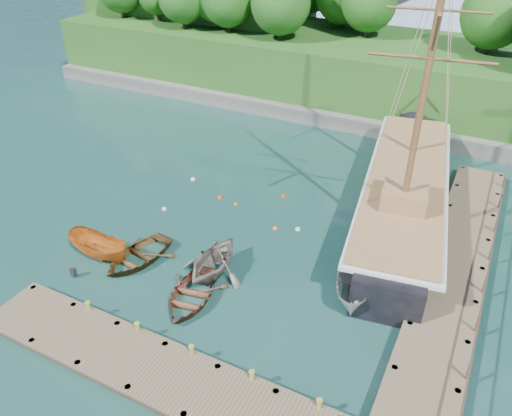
# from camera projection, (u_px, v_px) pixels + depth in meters

# --- Properties ---
(ground) EXTENTS (160.00, 160.00, 0.00)m
(ground) POSITION_uv_depth(u_px,v_px,m) (214.00, 282.00, 26.99)
(ground) COLOR #153A36
(ground) RESTS_ON ground
(dock_near) EXTENTS (20.00, 3.20, 1.10)m
(dock_near) POSITION_uv_depth(u_px,v_px,m) (174.00, 379.00, 21.12)
(dock_near) COLOR brown
(dock_near) RESTS_ON ground
(dock_east) EXTENTS (3.20, 24.00, 1.10)m
(dock_east) POSITION_uv_depth(u_px,v_px,m) (457.00, 264.00, 27.59)
(dock_east) COLOR brown
(dock_east) RESTS_ON ground
(bollard_0) EXTENTS (0.26, 0.26, 0.45)m
(bollard_0) POSITION_uv_depth(u_px,v_px,m) (91.00, 318.00, 24.70)
(bollard_0) COLOR olive
(bollard_0) RESTS_ON ground
(bollard_1) EXTENTS (0.26, 0.26, 0.45)m
(bollard_1) POSITION_uv_depth(u_px,v_px,m) (139.00, 339.00, 23.55)
(bollard_1) COLOR olive
(bollard_1) RESTS_ON ground
(bollard_2) EXTENTS (0.26, 0.26, 0.45)m
(bollard_2) POSITION_uv_depth(u_px,v_px,m) (193.00, 362.00, 22.40)
(bollard_2) COLOR olive
(bollard_2) RESTS_ON ground
(bollard_3) EXTENTS (0.26, 0.26, 0.45)m
(bollard_3) POSITION_uv_depth(u_px,v_px,m) (252.00, 388.00, 21.25)
(bollard_3) COLOR olive
(bollard_3) RESTS_ON ground
(bollard_4) EXTENTS (0.26, 0.26, 0.45)m
(bollard_4) POSITION_uv_depth(u_px,v_px,m) (318.00, 416.00, 20.10)
(bollard_4) COLOR olive
(bollard_4) RESTS_ON ground
(rowboat_0) EXTENTS (3.86, 4.92, 0.93)m
(rowboat_0) POSITION_uv_depth(u_px,v_px,m) (138.00, 260.00, 28.52)
(rowboat_0) COLOR #4D3718
(rowboat_0) RESTS_ON ground
(rowboat_1) EXTENTS (3.72, 4.30, 2.25)m
(rowboat_1) POSITION_uv_depth(u_px,v_px,m) (214.00, 273.00, 27.57)
(rowboat_1) COLOR #6C6659
(rowboat_1) RESTS_ON ground
(rowboat_2) EXTENTS (3.87, 4.88, 0.91)m
(rowboat_2) POSITION_uv_depth(u_px,v_px,m) (191.00, 299.00, 25.81)
(rowboat_2) COLOR brown
(rowboat_2) RESTS_ON ground
(motorboat_orange) EXTENTS (4.36, 1.90, 1.65)m
(motorboat_orange) POSITION_uv_depth(u_px,v_px,m) (101.00, 257.00, 28.78)
(motorboat_orange) COLOR #BE611A
(motorboat_orange) RESTS_ON ground
(cabin_boat_white) EXTENTS (2.88, 4.76, 1.72)m
(cabin_boat_white) POSITION_uv_depth(u_px,v_px,m) (351.00, 296.00, 26.03)
(cabin_boat_white) COLOR beige
(cabin_boat_white) RESTS_ON ground
(schooner) EXTENTS (7.92, 27.54, 20.25)m
(schooner) POSITION_uv_depth(u_px,v_px,m) (404.00, 197.00, 32.23)
(schooner) COLOR black
(schooner) RESTS_ON ground
(mooring_buoy_0) EXTENTS (0.35, 0.35, 0.35)m
(mooring_buoy_0) POSITION_uv_depth(u_px,v_px,m) (164.00, 210.00, 33.04)
(mooring_buoy_0) COLOR silver
(mooring_buoy_0) RESTS_ON ground
(mooring_buoy_1) EXTENTS (0.27, 0.27, 0.27)m
(mooring_buoy_1) POSITION_uv_depth(u_px,v_px,m) (236.00, 205.00, 33.54)
(mooring_buoy_1) COLOR #E66105
(mooring_buoy_1) RESTS_ON ground
(mooring_buoy_2) EXTENTS (0.32, 0.32, 0.32)m
(mooring_buoy_2) POSITION_uv_depth(u_px,v_px,m) (275.00, 229.00, 31.16)
(mooring_buoy_2) COLOR orange
(mooring_buoy_2) RESTS_ON ground
(mooring_buoy_3) EXTENTS (0.34, 0.34, 0.34)m
(mooring_buoy_3) POSITION_uv_depth(u_px,v_px,m) (298.00, 230.00, 31.09)
(mooring_buoy_3) COLOR silver
(mooring_buoy_3) RESTS_ON ground
(mooring_buoy_4) EXTENTS (0.34, 0.34, 0.34)m
(mooring_buoy_4) POSITION_uv_depth(u_px,v_px,m) (220.00, 198.00, 34.29)
(mooring_buoy_4) COLOR red
(mooring_buoy_4) RESTS_ON ground
(mooring_buoy_5) EXTENTS (0.30, 0.30, 0.30)m
(mooring_buoy_5) POSITION_uv_depth(u_px,v_px,m) (284.00, 197.00, 34.44)
(mooring_buoy_5) COLOR #F42E0C
(mooring_buoy_5) RESTS_ON ground
(mooring_buoy_6) EXTENTS (0.36, 0.36, 0.36)m
(mooring_buoy_6) POSITION_uv_depth(u_px,v_px,m) (193.00, 180.00, 36.41)
(mooring_buoy_6) COLOR white
(mooring_buoy_6) RESTS_ON ground
(headland) EXTENTS (51.00, 19.31, 12.90)m
(headland) POSITION_uv_depth(u_px,v_px,m) (261.00, 29.00, 52.44)
(headland) COLOR #474744
(headland) RESTS_ON ground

